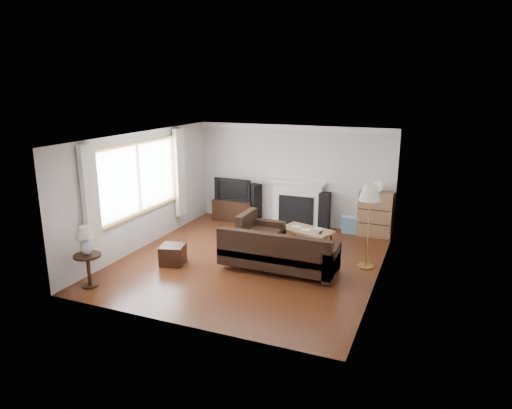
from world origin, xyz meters
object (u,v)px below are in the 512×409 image
at_px(bookshelf, 375,214).
at_px(coffee_table, 307,238).
at_px(sectional_sofa, 279,251).
at_px(floor_lamp, 368,227).
at_px(tv_stand, 235,210).
at_px(side_table, 89,270).

bearing_deg(bookshelf, coffee_table, -131.94).
distance_m(bookshelf, sectional_sofa, 3.12).
distance_m(coffee_table, floor_lamp, 1.63).
bearing_deg(bookshelf, tv_stand, -179.13).
height_order(sectional_sofa, side_table, sectional_sofa).
bearing_deg(tv_stand, floor_lamp, -27.58).
height_order(tv_stand, coffee_table, tv_stand).
relative_size(tv_stand, floor_lamp, 0.66).
bearing_deg(side_table, bookshelf, 48.15).
height_order(floor_lamp, side_table, floor_lamp).
xyz_separation_m(sectional_sofa, coffee_table, (0.15, 1.40, -0.17)).
xyz_separation_m(tv_stand, coffee_table, (2.34, -1.33, -0.06)).
bearing_deg(floor_lamp, sectional_sofa, -152.49).
relative_size(coffee_table, side_table, 1.84).
distance_m(sectional_sofa, coffee_table, 1.42).
height_order(coffee_table, side_table, side_table).
bearing_deg(tv_stand, side_table, -97.95).
bearing_deg(floor_lamp, coffee_table, 156.06).
height_order(sectional_sofa, floor_lamp, floor_lamp).
distance_m(bookshelf, side_table, 6.35).
height_order(tv_stand, sectional_sofa, sectional_sofa).
bearing_deg(sectional_sofa, coffee_table, 84.08).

